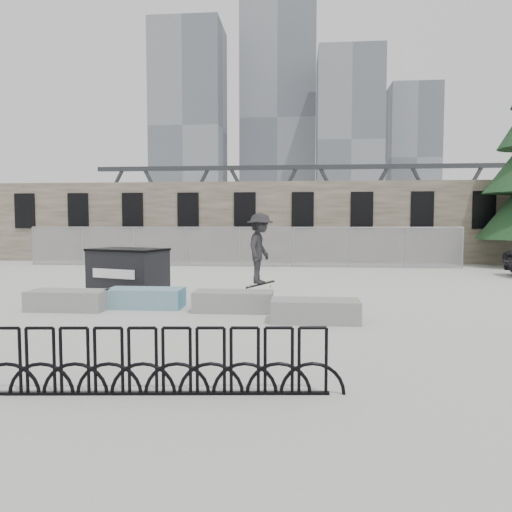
# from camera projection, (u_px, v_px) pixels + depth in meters

# --- Properties ---
(ground) EXTENTS (120.00, 120.00, 0.00)m
(ground) POSITION_uv_depth(u_px,v_px,m) (180.00, 310.00, 12.97)
(ground) COLOR beige
(ground) RESTS_ON ground
(stone_wall) EXTENTS (36.00, 2.58, 4.50)m
(stone_wall) POSITION_uv_depth(u_px,v_px,m) (247.00, 222.00, 28.95)
(stone_wall) COLOR brown
(stone_wall) RESTS_ON ground
(chainlink_fence) EXTENTS (22.06, 0.06, 2.02)m
(chainlink_fence) POSITION_uv_depth(u_px,v_px,m) (239.00, 246.00, 25.32)
(chainlink_fence) COLOR gray
(chainlink_fence) RESTS_ON ground
(planter_far_left) EXTENTS (2.00, 0.90, 0.52)m
(planter_far_left) POSITION_uv_depth(u_px,v_px,m) (68.00, 299.00, 12.92)
(planter_far_left) COLOR gray
(planter_far_left) RESTS_ON ground
(planter_center_left) EXTENTS (2.00, 0.90, 0.52)m
(planter_center_left) POSITION_uv_depth(u_px,v_px,m) (146.00, 297.00, 13.29)
(planter_center_left) COLOR teal
(planter_center_left) RESTS_ON ground
(planter_center_right) EXTENTS (2.00, 0.90, 0.52)m
(planter_center_right) POSITION_uv_depth(u_px,v_px,m) (233.00, 300.00, 12.74)
(planter_center_right) COLOR gray
(planter_center_right) RESTS_ON ground
(planter_offset) EXTENTS (2.00, 0.90, 0.52)m
(planter_offset) POSITION_uv_depth(u_px,v_px,m) (315.00, 310.00, 11.38)
(planter_offset) COLOR gray
(planter_offset) RESTS_ON ground
(dumpster) EXTENTS (2.56, 2.02, 1.47)m
(dumpster) POSITION_uv_depth(u_px,v_px,m) (128.00, 272.00, 15.23)
(dumpster) COLOR black
(dumpster) RESTS_ON ground
(bike_rack) EXTENTS (4.92, 0.52, 0.90)m
(bike_rack) POSITION_uv_depth(u_px,v_px,m) (160.00, 362.00, 6.59)
(bike_rack) COLOR black
(bike_rack) RESTS_ON ground
(skyline_towers) EXTENTS (58.00, 28.00, 48.00)m
(skyline_towers) POSITION_uv_depth(u_px,v_px,m) (282.00, 133.00, 104.81)
(skyline_towers) COLOR slate
(skyline_towers) RESTS_ON ground
(truss_bridge) EXTENTS (70.00, 3.00, 9.80)m
(truss_bridge) POSITION_uv_depth(u_px,v_px,m) (353.00, 207.00, 66.42)
(truss_bridge) COLOR #2D3033
(truss_bridge) RESTS_ON ground
(skateboarder) EXTENTS (0.91, 1.33, 2.03)m
(skateboarder) POSITION_uv_depth(u_px,v_px,m) (260.00, 248.00, 13.36)
(skateboarder) COLOR #232325
(skateboarder) RESTS_ON ground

